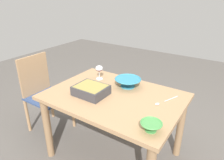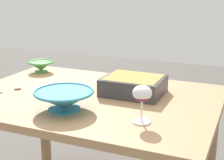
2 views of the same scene
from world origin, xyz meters
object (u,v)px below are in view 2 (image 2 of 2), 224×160
(dining_table, at_px, (91,116))
(mixing_bowl, at_px, (64,99))
(wine_glass, at_px, (142,96))
(casserole_dish, at_px, (134,85))
(serving_spoon, at_px, (6,91))
(small_bowl, at_px, (41,66))

(dining_table, distance_m, mixing_bowl, 0.27)
(wine_glass, distance_m, casserole_dish, 0.37)
(wine_glass, bearing_deg, casserole_dish, 114.77)
(dining_table, xyz_separation_m, casserole_dish, (0.18, 0.11, 0.16))
(serving_spoon, bearing_deg, dining_table, 15.17)
(serving_spoon, bearing_deg, small_bowl, 99.86)
(mixing_bowl, height_order, small_bowl, mixing_bowl)
(casserole_dish, xyz_separation_m, serving_spoon, (-0.61, -0.23, -0.04))
(small_bowl, bearing_deg, mixing_bowl, -47.29)
(mixing_bowl, bearing_deg, casserole_dish, 59.11)
(dining_table, xyz_separation_m, mixing_bowl, (-0.02, -0.22, 0.16))
(dining_table, distance_m, wine_glass, 0.46)
(dining_table, height_order, wine_glass, wine_glass)
(dining_table, bearing_deg, wine_glass, -33.18)
(dining_table, height_order, small_bowl, small_bowl)
(dining_table, bearing_deg, casserole_dish, 31.40)
(dining_table, xyz_separation_m, serving_spoon, (-0.43, -0.12, 0.11))
(serving_spoon, bearing_deg, mixing_bowl, -14.75)
(mixing_bowl, distance_m, serving_spoon, 0.43)
(small_bowl, height_order, serving_spoon, small_bowl)
(dining_table, relative_size, wine_glass, 7.94)
(serving_spoon, bearing_deg, casserole_dish, 20.46)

